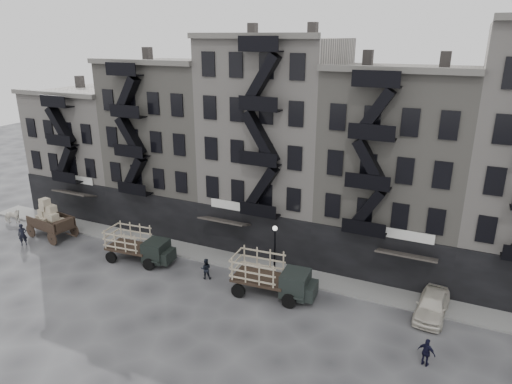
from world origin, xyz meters
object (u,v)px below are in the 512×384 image
at_px(horse, 12,216).
at_px(car_east, 432,305).
at_px(wagon, 49,215).
at_px(stake_truck_east, 272,274).
at_px(stake_truck_west, 138,243).
at_px(pedestrian_mid, 206,269).
at_px(policeman, 426,352).
at_px(pedestrian_west, 23,235).

distance_m(horse, car_east, 38.06).
distance_m(wagon, stake_truck_east, 21.81).
bearing_deg(horse, stake_truck_west, -117.85).
height_order(horse, pedestrian_mid, pedestrian_mid).
bearing_deg(horse, wagon, -120.23).
height_order(stake_truck_west, policeman, stake_truck_west).
distance_m(horse, stake_truck_west, 16.12).
distance_m(pedestrian_west, policeman, 33.14).
bearing_deg(wagon, horse, -178.88).
relative_size(pedestrian_west, pedestrian_mid, 1.20).
height_order(wagon, pedestrian_west, wagon).
distance_m(pedestrian_mid, policeman, 16.12).
height_order(stake_truck_east, pedestrian_mid, stake_truck_east).
bearing_deg(policeman, stake_truck_east, 2.75).
relative_size(horse, policeman, 1.03).
distance_m(horse, stake_truck_east, 27.72).
xyz_separation_m(horse, stake_truck_west, (16.06, -1.03, 0.86)).
xyz_separation_m(stake_truck_west, car_east, (21.99, 1.98, -0.80)).
bearing_deg(policeman, pedestrian_mid, 7.85).
distance_m(stake_truck_east, policeman, 10.98).
relative_size(wagon, policeman, 2.74).
height_order(wagon, stake_truck_west, wagon).
bearing_deg(car_east, stake_truck_west, -170.59).
distance_m(car_east, pedestrian_west, 33.19).
bearing_deg(wagon, policeman, 0.87).
height_order(stake_truck_east, policeman, stake_truck_east).
relative_size(car_east, policeman, 2.73).
relative_size(car_east, pedestrian_west, 2.34).
bearing_deg(stake_truck_west, wagon, 172.66).
height_order(horse, wagon, wagon).
bearing_deg(stake_truck_west, policeman, -13.19).
relative_size(stake_truck_east, pedestrian_mid, 3.69).
height_order(horse, policeman, policeman).
height_order(horse, pedestrian_west, pedestrian_west).
bearing_deg(stake_truck_west, pedestrian_mid, -6.25).
bearing_deg(stake_truck_west, pedestrian_west, -175.31).
bearing_deg(policeman, pedestrian_west, 16.48).
height_order(wagon, stake_truck_east, wagon).
bearing_deg(horse, stake_truck_east, -116.64).
bearing_deg(stake_truck_east, pedestrian_west, -179.79).
xyz_separation_m(stake_truck_west, pedestrian_west, (-10.97, -1.88, -0.61)).
distance_m(car_east, pedestrian_mid, 15.83).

